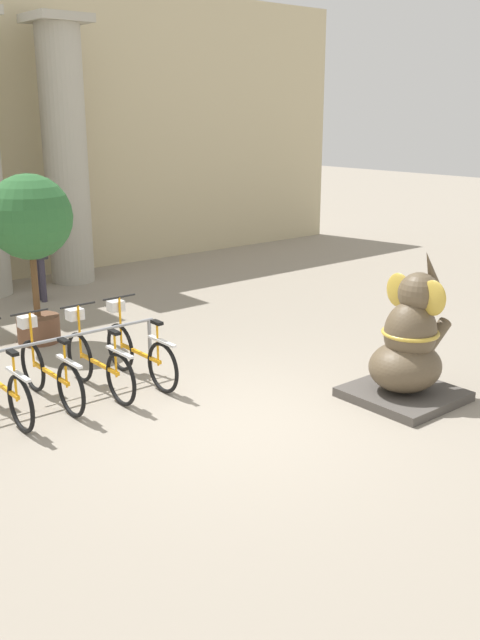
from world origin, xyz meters
name	(u,v)px	position (x,y,z in m)	size (l,w,h in m)	color
ground_plane	(241,420)	(0.00, 0.00, 0.00)	(60.00, 60.00, 0.00)	gray
column_right	(65,152)	(1.78, 7.60, 2.62)	(1.09, 1.09, 5.16)	#ADA899
bike_rack	(69,351)	(-1.12, 1.95, 0.57)	(2.43, 0.05, 0.77)	gray
bicycle_0	(0,383)	(-2.04, 1.85, 0.40)	(0.48, 1.69, 1.05)	black
bicycle_1	(49,371)	(-1.43, 1.88, 0.40)	(0.48, 1.69, 1.05)	black
bicycle_2	(98,361)	(-0.82, 1.81, 0.40)	(0.48, 1.69, 1.05)	black
bicycle_3	(139,351)	(-0.21, 1.83, 0.40)	(0.48, 1.69, 1.05)	black
elephant_statue	(409,349)	(2.00, -0.77, 0.62)	(1.22, 1.22, 1.83)	#4C4742
person_pedestrian	(38,249)	(0.58, 6.49, 0.98)	(0.22, 0.47, 1.64)	#383342
potted_tree	(30,226)	(-0.52, 4.22, 1.77)	(1.25, 1.25, 2.54)	brown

